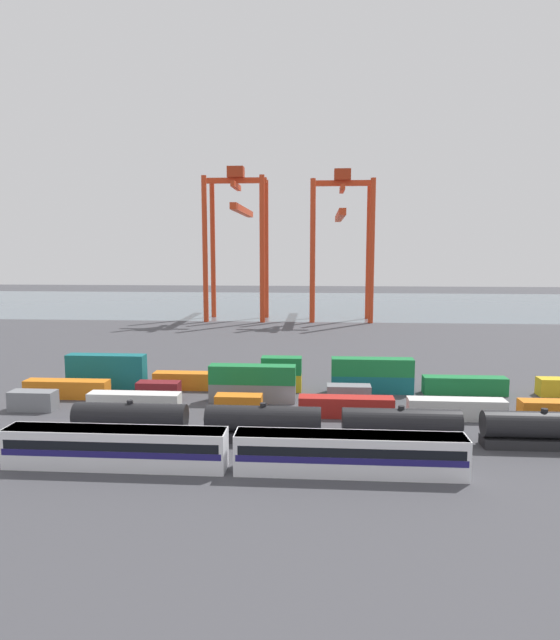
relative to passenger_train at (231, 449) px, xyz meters
The scene contains 25 objects.
ground_plane 61.05m from the passenger_train, 85.20° to the left, with size 420.00×420.00×0.00m, color #424247.
harbour_water 164.18m from the passenger_train, 88.22° to the left, with size 400.00×110.00×0.01m, color slate.
passenger_train is the anchor object (origin of this frame).
freight_tank_row 19.36m from the passenger_train, 25.66° to the left, with size 73.42×2.88×4.34m.
shipping_container_0 34.51m from the passenger_train, 148.78° to the left, with size 6.04×2.44×2.60m, color slate.
shipping_container_1 23.80m from the passenger_train, 131.26° to the left, with size 12.10×2.44×2.60m, color silver.
shipping_container_2 18.00m from the passenger_train, 95.95° to the left, with size 6.04×2.44×2.60m, color orange.
shipping_container_3 21.53m from the passenger_train, 56.23° to the left, with size 12.10×2.44×2.60m, color #AD211C.
shipping_container_4 31.39m from the passenger_train, 34.74° to the left, with size 12.10×2.44×2.60m, color silver.
shipping_container_6 36.71m from the passenger_train, 139.14° to the left, with size 12.10×2.44×2.60m, color orange.
shipping_container_7 27.96m from the passenger_train, 120.76° to the left, with size 6.04×2.44×2.60m, color maroon.
shipping_container_8 24.04m from the passenger_train, 91.96° to the left, with size 12.10×2.44×2.60m, color slate.
shipping_container_9 24.09m from the passenger_train, 91.96° to the left, with size 12.10×2.44×2.60m, color #197538.
shipping_container_10 27.15m from the passenger_train, 62.22° to the left, with size 6.04×2.44×2.60m, color slate.
shipping_container_11 38.73m from the passenger_train, 128.87° to the left, with size 12.10×2.44×2.60m, color #146066.
shipping_container_12 38.76m from the passenger_train, 128.87° to the left, with size 12.10×2.44×2.60m, color #146066.
shipping_container_13 32.00m from the passenger_train, 109.57° to the left, with size 12.10×2.44×2.60m, color orange.
shipping_container_14 30.29m from the passenger_train, 84.58° to the left, with size 6.04×2.44×2.60m, color gold.
shipping_container_15 30.33m from the passenger_train, 84.58° to the left, with size 6.04×2.44×2.60m, color #197538.
shipping_container_16 34.35m from the passenger_train, 61.39° to the left, with size 12.10×2.44×2.60m, color #146066.
shipping_container_17 34.38m from the passenger_train, 61.39° to the left, with size 12.10×2.44×2.60m, color #197538.
shipping_container_18 42.55m from the passenger_train, 45.12° to the left, with size 12.10×2.44×2.60m, color #197538.
shipping_container_19 53.01m from the passenger_train, 34.66° to the left, with size 6.04×2.44×2.60m, color gold.
gantry_crane_west 120.95m from the passenger_train, 98.01° to the left, with size 18.42×40.82×45.69m.
gantry_crane_central 120.59m from the passenger_train, 82.66° to the left, with size 18.66×39.80×44.65m.
Camera 1 is at (3.17, -70.32, 21.20)m, focal length 30.32 mm.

